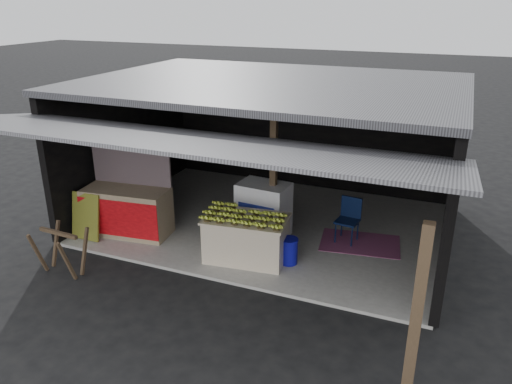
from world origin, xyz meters
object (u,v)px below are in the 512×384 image
at_px(neighbor_stall, 128,209).
at_px(white_crate, 264,210).
at_px(sawhorse, 60,247).
at_px(banana_table, 246,238).
at_px(plastic_chair, 349,216).
at_px(water_barrel, 289,252).

bearing_deg(neighbor_stall, white_crate, 13.92).
bearing_deg(neighbor_stall, sawhorse, -102.11).
bearing_deg(banana_table, neighbor_stall, 171.60).
relative_size(neighbor_stall, sawhorse, 2.13).
distance_m(neighbor_stall, plastic_chair, 4.38).
relative_size(white_crate, plastic_chair, 1.25).
xyz_separation_m(banana_table, neighbor_stall, (-2.62, 0.08, 0.11)).
bearing_deg(neighbor_stall, banana_table, -8.41).
distance_m(banana_table, water_barrel, 0.80).
height_order(white_crate, water_barrel, white_crate).
xyz_separation_m(white_crate, neighbor_stall, (-2.54, -0.95, -0.02)).
bearing_deg(sawhorse, plastic_chair, 38.77).
relative_size(banana_table, white_crate, 1.45).
bearing_deg(water_barrel, white_crate, 133.17).
relative_size(white_crate, neighbor_stall, 0.62).
bearing_deg(plastic_chair, water_barrel, -112.84).
distance_m(banana_table, sawhorse, 3.21).
distance_m(water_barrel, plastic_chair, 1.55).
bearing_deg(banana_table, plastic_chair, 36.55).
distance_m(sawhorse, plastic_chair, 5.29).
height_order(white_crate, plastic_chair, white_crate).
bearing_deg(plastic_chair, sawhorse, -137.08).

